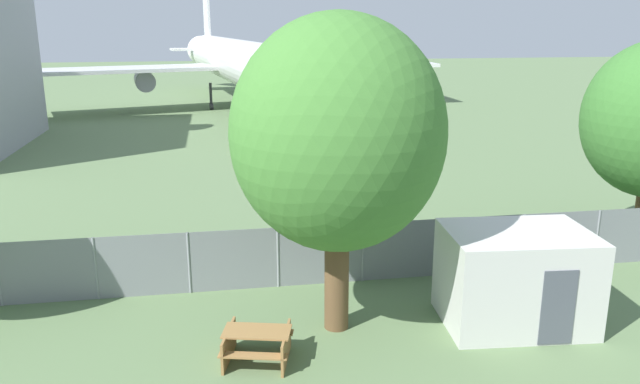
{
  "coord_description": "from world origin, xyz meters",
  "views": [
    {
      "loc": [
        -1.65,
        -7.08,
        7.56
      ],
      "look_at": [
        1.75,
        12.88,
        2.0
      ],
      "focal_mm": 35.0,
      "sensor_mm": 36.0,
      "label": 1
    }
  ],
  "objects_px": {
    "picnic_bench_near_cabin": "(257,342)",
    "tree_left_of_cabin": "(338,135)",
    "portable_cabin": "(515,278)",
    "airplane": "(238,62)"
  },
  "relations": [
    {
      "from": "picnic_bench_near_cabin",
      "to": "tree_left_of_cabin",
      "type": "xyz_separation_m",
      "value": [
        2.11,
        1.3,
        4.52
      ]
    },
    {
      "from": "portable_cabin",
      "to": "picnic_bench_near_cabin",
      "type": "xyz_separation_m",
      "value": [
        -6.67,
        -0.81,
        -0.77
      ]
    },
    {
      "from": "portable_cabin",
      "to": "tree_left_of_cabin",
      "type": "height_order",
      "value": "tree_left_of_cabin"
    },
    {
      "from": "picnic_bench_near_cabin",
      "to": "tree_left_of_cabin",
      "type": "distance_m",
      "value": 5.15
    },
    {
      "from": "picnic_bench_near_cabin",
      "to": "tree_left_of_cabin",
      "type": "height_order",
      "value": "tree_left_of_cabin"
    },
    {
      "from": "picnic_bench_near_cabin",
      "to": "airplane",
      "type": "bearing_deg",
      "value": 88.02
    },
    {
      "from": "portable_cabin",
      "to": "tree_left_of_cabin",
      "type": "distance_m",
      "value": 5.92
    },
    {
      "from": "airplane",
      "to": "portable_cabin",
      "type": "height_order",
      "value": "airplane"
    },
    {
      "from": "airplane",
      "to": "portable_cabin",
      "type": "xyz_separation_m",
      "value": [
        5.21,
        -41.26,
        -2.91
      ]
    },
    {
      "from": "portable_cabin",
      "to": "tree_left_of_cabin",
      "type": "bearing_deg",
      "value": 178.37
    }
  ]
}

